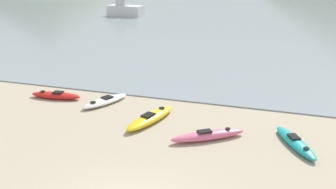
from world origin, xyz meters
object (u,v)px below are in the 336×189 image
Objects in this scene: kayak_on_sand_3 at (208,135)px; moored_boat_0 at (125,10)px; kayak_on_sand_2 at (295,142)px; kayak_on_sand_4 at (105,101)px; kayak_on_sand_1 at (56,95)px; kayak_on_sand_0 at (150,118)px.

kayak_on_sand_3 is 36.02m from moored_boat_0.
kayak_on_sand_4 is at bearing 167.59° from kayak_on_sand_2.
kayak_on_sand_4 is at bearing -67.79° from moored_boat_0.
moored_boat_0 reaches higher than kayak_on_sand_2.
moored_boat_0 is (-9.20, 29.17, 0.65)m from kayak_on_sand_1.
kayak_on_sand_0 is 2.88m from kayak_on_sand_3.
kayak_on_sand_2 is at bearing -4.69° from kayak_on_sand_0.
kayak_on_sand_1 is at bearing 170.82° from kayak_on_sand_2.
kayak_on_sand_4 is at bearing 1.71° from kayak_on_sand_1.
moored_boat_0 is at bearing 112.21° from kayak_on_sand_4.
kayak_on_sand_4 is at bearing 156.79° from kayak_on_sand_3.
kayak_on_sand_2 is (11.48, -1.86, -0.01)m from kayak_on_sand_1.
kayak_on_sand_2 is at bearing 8.19° from kayak_on_sand_3.
kayak_on_sand_0 is 5.95m from kayak_on_sand_2.
kayak_on_sand_0 reaches higher than kayak_on_sand_3.
kayak_on_sand_3 is (8.27, -2.32, 0.01)m from kayak_on_sand_1.
kayak_on_sand_4 is (-2.87, 1.45, -0.04)m from kayak_on_sand_0.
moored_boat_0 is (-17.47, 31.49, 0.64)m from kayak_on_sand_3.
kayak_on_sand_3 is at bearing -171.81° from kayak_on_sand_2.
kayak_on_sand_0 is at bearing -26.79° from kayak_on_sand_4.
moored_boat_0 is at bearing 107.50° from kayak_on_sand_1.
kayak_on_sand_0 reaches higher than kayak_on_sand_4.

